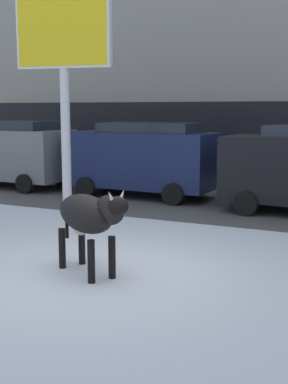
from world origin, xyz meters
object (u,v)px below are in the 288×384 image
(cow_black, at_px, (88,216))
(pedestrian_by_cars, at_px, (202,162))
(car_navy_van, at_px, (143,157))
(billboard, at_px, (63,45))
(car_grey_van, at_px, (9,152))

(cow_black, bearing_deg, pedestrian_by_cars, 98.50)
(cow_black, distance_m, car_navy_van, 7.85)
(cow_black, xyz_separation_m, billboard, (-3.14, 4.06, 3.32))
(cow_black, relative_size, car_grey_van, 0.40)
(car_navy_van, bearing_deg, billboard, -100.24)
(car_grey_van, xyz_separation_m, car_navy_van, (5.16, 0.14, 0.00))
(cow_black, height_order, pedestrian_by_cars, pedestrian_by_cars)
(car_grey_van, bearing_deg, billboard, -35.33)
(billboard, bearing_deg, car_navy_van, 79.76)
(car_navy_van, relative_size, pedestrian_by_cars, 2.70)
(car_grey_van, distance_m, pedestrian_by_cars, 6.81)
(billboard, distance_m, pedestrian_by_cars, 7.17)
(billboard, relative_size, car_grey_van, 1.19)
(billboard, bearing_deg, pedestrian_by_cars, 75.07)
(pedestrian_by_cars, bearing_deg, billboard, -104.93)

